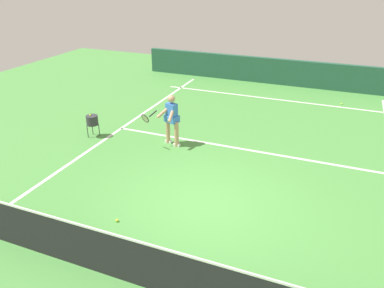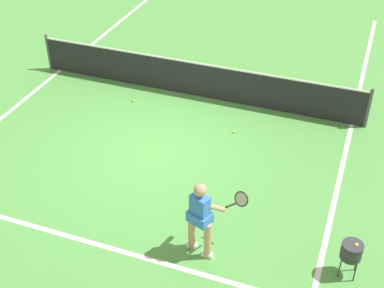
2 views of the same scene
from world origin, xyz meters
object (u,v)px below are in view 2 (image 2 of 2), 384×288
object	(u,v)px
tennis_ball_near	(234,132)
ball_hopper	(352,251)
tennis_ball_far	(133,101)
tennis_player	(201,216)

from	to	relation	value
tennis_ball_near	ball_hopper	distance (m)	4.63
tennis_ball_far	tennis_player	bearing A→B (deg)	-51.90
tennis_player	tennis_ball_near	bearing A→B (deg)	97.72
tennis_player	tennis_ball_far	bearing A→B (deg)	128.10
ball_hopper	tennis_ball_far	bearing A→B (deg)	146.28
ball_hopper	tennis_ball_near	bearing A→B (deg)	131.31
tennis_ball_far	ball_hopper	xyz separation A→B (m)	(5.90, -3.94, 0.51)
tennis_player	tennis_ball_near	world-z (taller)	tennis_player
tennis_ball_near	tennis_ball_far	world-z (taller)	same
tennis_player	tennis_ball_near	xyz separation A→B (m)	(-0.52, 3.83, -0.81)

